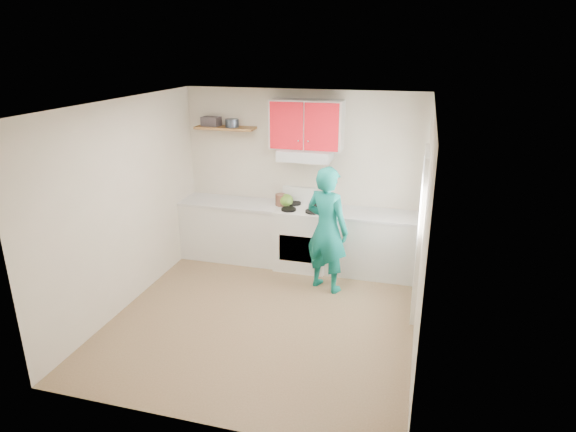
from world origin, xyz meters
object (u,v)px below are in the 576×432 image
(stove, at_px, (303,237))
(crock, at_px, (281,200))
(person, at_px, (327,229))
(tin, at_px, (232,123))
(kettle, at_px, (286,200))

(stove, height_order, crock, crock)
(stove, relative_size, person, 0.53)
(tin, relative_size, crock, 1.04)
(person, bearing_deg, tin, -2.78)
(tin, bearing_deg, kettle, -7.04)
(stove, xyz_separation_m, person, (0.48, -0.63, 0.40))
(kettle, bearing_deg, person, -25.91)
(kettle, bearing_deg, crock, -164.41)
(crock, bearing_deg, kettle, -0.26)
(kettle, distance_m, crock, 0.08)
(crock, height_order, person, person)
(tin, distance_m, person, 2.17)
(crock, bearing_deg, stove, -7.19)
(kettle, relative_size, crock, 1.10)
(tin, distance_m, kettle, 1.39)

